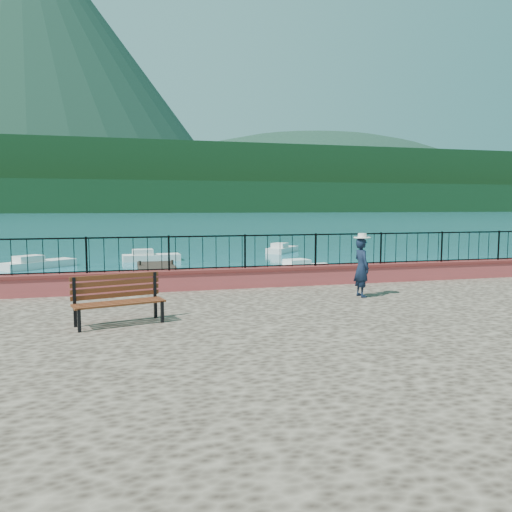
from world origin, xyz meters
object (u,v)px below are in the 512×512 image
boat_0 (29,287)px  boat_5 (282,247)px  park_bench (119,310)px  person (362,267)px  boat_2 (305,266)px  boat_3 (39,261)px  boat_1 (364,282)px  boat_4 (151,255)px

boat_0 → boat_5: same height
park_bench → boat_0: bearing=94.0°
person → boat_5: bearing=-15.0°
person → boat_2: person is taller
park_bench → boat_3: park_bench is taller
park_bench → boat_1: size_ratio=0.52×
boat_3 → boat_5: (16.75, 5.75, 0.00)m
boat_1 → boat_2: bearing=91.6°
person → boat_4: (-4.30, 21.63, -1.58)m
boat_0 → boat_3: 10.17m
park_bench → boat_4: size_ratio=0.51×
boat_0 → boat_2: bearing=-8.8°
boat_2 → boat_1: bearing=-98.9°
boat_1 → person: bearing=-119.7°
person → boat_3: (-10.85, 19.29, -1.58)m
boat_3 → park_bench: bearing=-116.0°
person → boat_0: person is taller
person → boat_0: 13.44m
boat_1 → boat_4: bearing=116.9°
boat_4 → boat_0: bearing=-117.0°
park_bench → person: (6.16, 1.59, 0.48)m
boat_4 → person: bearing=-82.3°
park_bench → boat_5: 29.26m
park_bench → boat_3: size_ratio=0.46×
boat_0 → park_bench: bearing=-97.7°
boat_2 → boat_3: 15.45m
boat_1 → boat_2: same height
boat_2 → boat_5: size_ratio=1.00×
boat_2 → boat_4: bearing=119.5°
boat_0 → boat_3: bearing=70.7°
person → boat_3: person is taller
boat_1 → boat_2: (-0.39, 6.05, 0.00)m
person → boat_5: 25.78m
boat_4 → boat_5: bearing=15.0°
person → boat_1: 8.20m
boat_1 → boat_3: bearing=138.0°
boat_0 → boat_4: (5.39, 12.44, 0.00)m
boat_3 → boat_5: 17.71m
boat_4 → boat_5: size_ratio=1.08×
person → boat_3: bearing=27.6°
park_bench → boat_2: size_ratio=0.55×
boat_0 → boat_5: bearing=19.7°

